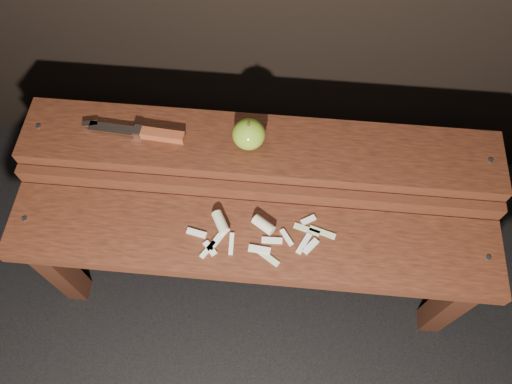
# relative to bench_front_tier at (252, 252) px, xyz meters

# --- Properties ---
(ground) EXTENTS (60.00, 60.00, 0.00)m
(ground) POSITION_rel_bench_front_tier_xyz_m (0.00, 0.06, -0.35)
(ground) COLOR black
(bench_front_tier) EXTENTS (1.20, 0.20, 0.42)m
(bench_front_tier) POSITION_rel_bench_front_tier_xyz_m (0.00, 0.00, 0.00)
(bench_front_tier) COLOR #33160C
(bench_front_tier) RESTS_ON ground
(bench_rear_tier) EXTENTS (1.20, 0.21, 0.50)m
(bench_rear_tier) POSITION_rel_bench_front_tier_xyz_m (0.00, 0.23, 0.06)
(bench_rear_tier) COLOR #33160C
(bench_rear_tier) RESTS_ON ground
(apple) EXTENTS (0.08, 0.08, 0.08)m
(apple) POSITION_rel_bench_front_tier_xyz_m (-0.03, 0.23, 0.18)
(apple) COLOR olive
(apple) RESTS_ON bench_rear_tier
(knife) EXTENTS (0.26, 0.05, 0.02)m
(knife) POSITION_rel_bench_front_tier_xyz_m (-0.27, 0.23, 0.16)
(knife) COLOR brown
(knife) RESTS_ON bench_rear_tier
(apple_scraps) EXTENTS (0.36, 0.14, 0.03)m
(apple_scraps) POSITION_rel_bench_front_tier_xyz_m (-0.00, 0.03, 0.08)
(apple_scraps) COLOR beige
(apple_scraps) RESTS_ON bench_front_tier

